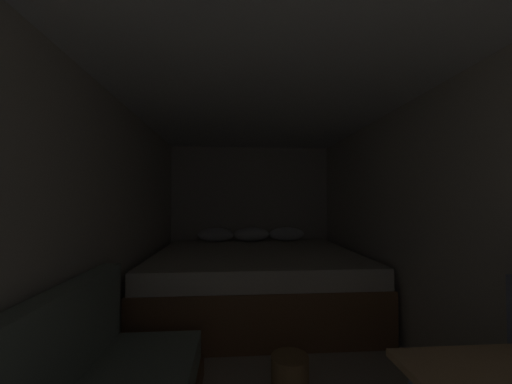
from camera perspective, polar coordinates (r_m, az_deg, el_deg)
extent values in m
plane|color=#B2A893|center=(2.37, 2.72, -33.00)|extent=(6.70, 6.70, 0.00)
cube|color=beige|center=(4.39, -1.09, -4.50)|extent=(2.44, 0.05, 2.04)
cube|color=beige|center=(2.23, -29.71, -6.92)|extent=(0.05, 4.70, 2.04)
cube|color=beige|center=(2.48, 31.45, -6.35)|extent=(0.05, 4.70, 2.04)
cube|color=white|center=(2.19, 2.64, 20.62)|extent=(2.44, 4.70, 0.05)
cube|color=brown|center=(3.48, -0.07, -18.33)|extent=(2.22, 1.97, 0.47)
cube|color=beige|center=(3.40, -0.07, -12.99)|extent=(2.18, 1.93, 0.19)
ellipsoid|color=white|center=(4.15, -7.87, -8.27)|extent=(0.50, 0.29, 0.20)
ellipsoid|color=white|center=(4.20, 6.01, -8.19)|extent=(0.50, 0.29, 0.20)
ellipsoid|color=white|center=(4.14, -0.88, -8.29)|extent=(0.50, 0.29, 0.20)
cylinder|color=olive|center=(2.20, 6.66, -32.06)|extent=(0.24, 0.24, 0.24)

